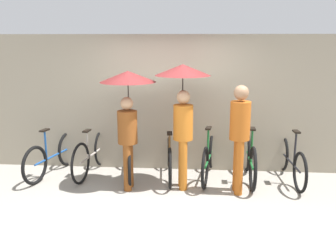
{
  "coord_description": "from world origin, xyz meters",
  "views": [
    {
      "loc": [
        0.48,
        -5.19,
        2.44
      ],
      "look_at": [
        0.0,
        0.97,
        1.0
      ],
      "focal_mm": 40.0,
      "sensor_mm": 36.0,
      "label": 1
    }
  ],
  "objects": [
    {
      "name": "ground_plane",
      "position": [
        0.0,
        0.0,
        0.0
      ],
      "size": [
        30.0,
        30.0,
        0.0
      ],
      "primitive_type": "plane",
      "color": "gray"
    },
    {
      "name": "back_wall",
      "position": [
        0.0,
        1.68,
        1.26
      ],
      "size": [
        12.29,
        0.12,
        2.53
      ],
      "color": "gray",
      "rests_on": "ground"
    },
    {
      "name": "parked_bicycle_0",
      "position": [
        -2.14,
        1.19,
        0.36
      ],
      "size": [
        0.55,
        1.69,
        0.99
      ],
      "rotation": [
        0.0,
        0.0,
        1.35
      ],
      "color": "black",
      "rests_on": "ground"
    },
    {
      "name": "parked_bicycle_1",
      "position": [
        -1.43,
        1.27,
        0.38
      ],
      "size": [
        0.44,
        1.72,
        1.05
      ],
      "rotation": [
        0.0,
        0.0,
        1.45
      ],
      "color": "black",
      "rests_on": "ground"
    },
    {
      "name": "parked_bicycle_2",
      "position": [
        -0.72,
        1.26,
        0.38
      ],
      "size": [
        0.48,
        1.8,
        1.05
      ],
      "rotation": [
        0.0,
        0.0,
        1.73
      ],
      "color": "black",
      "rests_on": "ground"
    },
    {
      "name": "parked_bicycle_3",
      "position": [
        -0.0,
        1.27,
        0.36
      ],
      "size": [
        0.44,
        1.78,
        1.02
      ],
      "rotation": [
        0.0,
        0.0,
        1.67
      ],
      "color": "black",
      "rests_on": "ground"
    },
    {
      "name": "parked_bicycle_4",
      "position": [
        0.72,
        1.25,
        0.38
      ],
      "size": [
        0.45,
        1.77,
        1.11
      ],
      "rotation": [
        0.0,
        0.0,
        1.43
      ],
      "color": "black",
      "rests_on": "ground"
    },
    {
      "name": "parked_bicycle_5",
      "position": [
        1.43,
        1.17,
        0.39
      ],
      "size": [
        0.44,
        1.73,
        1.1
      ],
      "rotation": [
        0.0,
        0.0,
        1.54
      ],
      "color": "black",
      "rests_on": "ground"
    },
    {
      "name": "parked_bicycle_6",
      "position": [
        2.14,
        1.21,
        0.36
      ],
      "size": [
        0.44,
        1.74,
        1.08
      ],
      "rotation": [
        0.0,
        0.0,
        1.61
      ],
      "color": "black",
      "rests_on": "ground"
    },
    {
      "name": "pedestrian_leading",
      "position": [
        -0.63,
        0.69,
        1.49
      ],
      "size": [
        0.91,
        0.91,
        1.95
      ],
      "rotation": [
        0.0,
        0.0,
        -0.01
      ],
      "color": "brown",
      "rests_on": "ground"
    },
    {
      "name": "pedestrian_center",
      "position": [
        0.26,
        0.79,
        1.56
      ],
      "size": [
        0.9,
        0.9,
        2.05
      ],
      "rotation": [
        0.0,
        0.0,
        0.13
      ],
      "color": "#C66B1E",
      "rests_on": "ground"
    },
    {
      "name": "pedestrian_trailing",
      "position": [
        1.16,
        0.58,
        1.03
      ],
      "size": [
        0.32,
        0.32,
        1.75
      ],
      "rotation": [
        0.0,
        0.0,
        0.08
      ],
      "color": "#B25619",
      "rests_on": "ground"
    }
  ]
}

